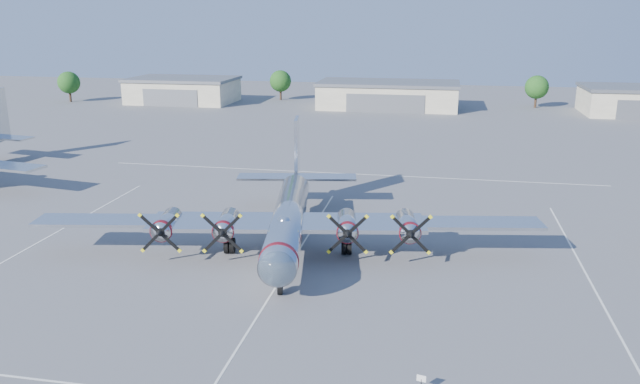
% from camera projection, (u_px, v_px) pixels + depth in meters
% --- Properties ---
extents(ground, '(260.00, 260.00, 0.00)m').
position_uv_depth(ground, '(302.00, 246.00, 51.83)').
color(ground, '#525254').
rests_on(ground, ground).
extents(parking_lines, '(60.00, 50.08, 0.01)m').
position_uv_depth(parking_lines, '(297.00, 253.00, 50.18)').
color(parking_lines, silver).
rests_on(parking_lines, ground).
extents(hangar_west, '(22.60, 14.60, 5.40)m').
position_uv_depth(hangar_west, '(183.00, 90.00, 136.75)').
color(hangar_west, '#B4AA8F').
rests_on(hangar_west, ground).
extents(hangar_center, '(28.60, 14.60, 5.40)m').
position_uv_depth(hangar_center, '(388.00, 95.00, 128.50)').
color(hangar_center, '#B4AA8F').
rests_on(hangar_center, ground).
extents(hangar_east, '(20.60, 14.60, 5.40)m').
position_uv_depth(hangar_east, '(638.00, 101.00, 119.70)').
color(hangar_east, '#B4AA8F').
rests_on(hangar_east, ground).
extents(tree_far_west, '(4.80, 4.80, 6.64)m').
position_uv_depth(tree_far_west, '(69.00, 83.00, 137.18)').
color(tree_far_west, '#382619').
rests_on(tree_far_west, ground).
extents(tree_west, '(4.80, 4.80, 6.64)m').
position_uv_depth(tree_west, '(280.00, 81.00, 140.26)').
color(tree_west, '#382619').
rests_on(tree_west, ground).
extents(tree_east, '(4.80, 4.80, 6.64)m').
position_uv_depth(tree_east, '(537.00, 87.00, 128.29)').
color(tree_east, '#382619').
rests_on(tree_east, ground).
extents(main_bomber_b29, '(43.98, 33.68, 8.83)m').
position_uv_depth(main_bomber_b29, '(290.00, 246.00, 51.80)').
color(main_bomber_b29, silver).
rests_on(main_bomber_b29, ground).
extents(info_placard, '(0.48, 0.14, 0.93)m').
position_uv_depth(info_placard, '(421.00, 380.00, 31.55)').
color(info_placard, black).
rests_on(info_placard, ground).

